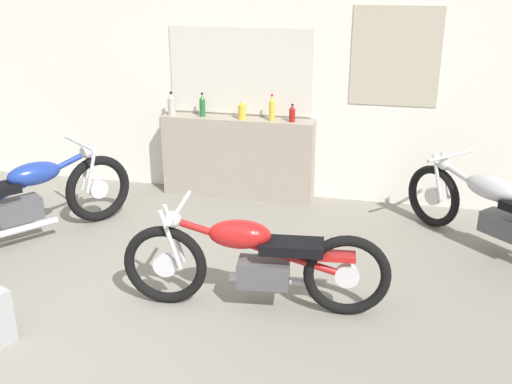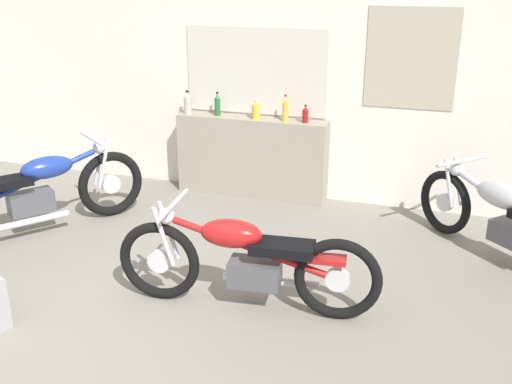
{
  "view_description": "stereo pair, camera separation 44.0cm",
  "coord_description": "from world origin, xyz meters",
  "px_view_note": "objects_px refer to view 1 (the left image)",
  "views": [
    {
      "loc": [
        1.83,
        -3.03,
        2.54
      ],
      "look_at": [
        0.75,
        1.71,
        0.7
      ],
      "focal_mm": 42.0,
      "sensor_mm": 36.0,
      "label": 1
    },
    {
      "loc": [
        2.26,
        -2.91,
        2.54
      ],
      "look_at": [
        0.75,
        1.71,
        0.7
      ],
      "focal_mm": 42.0,
      "sensor_mm": 36.0,
      "label": 2
    }
  ],
  "objects_px": {
    "bottle_rightmost": "(292,114)",
    "motorcycle_silver": "(500,213)",
    "bottle_leftmost": "(172,105)",
    "bottle_center": "(242,111)",
    "bottle_right_center": "(272,109)",
    "motorcycle_red": "(255,261)",
    "motorcycle_blue": "(25,200)",
    "bottle_left_center": "(202,106)"
  },
  "relations": [
    {
      "from": "bottle_left_center",
      "to": "motorcycle_red",
      "type": "distance_m",
      "value": 2.72
    },
    {
      "from": "bottle_rightmost",
      "to": "motorcycle_red",
      "type": "xyz_separation_m",
      "value": [
        0.12,
        -2.35,
        -0.6
      ]
    },
    {
      "from": "motorcycle_blue",
      "to": "motorcycle_red",
      "type": "height_order",
      "value": "motorcycle_blue"
    },
    {
      "from": "bottle_right_center",
      "to": "motorcycle_silver",
      "type": "xyz_separation_m",
      "value": [
        2.34,
        -0.91,
        -0.66
      ]
    },
    {
      "from": "bottle_leftmost",
      "to": "bottle_center",
      "type": "relative_size",
      "value": 1.23
    },
    {
      "from": "bottle_right_center",
      "to": "bottle_rightmost",
      "type": "bearing_deg",
      "value": -0.19
    },
    {
      "from": "bottle_right_center",
      "to": "motorcycle_silver",
      "type": "bearing_deg",
      "value": -21.23
    },
    {
      "from": "bottle_left_center",
      "to": "bottle_rightmost",
      "type": "xyz_separation_m",
      "value": [
        1.04,
        -0.02,
        -0.03
      ]
    },
    {
      "from": "bottle_right_center",
      "to": "motorcycle_red",
      "type": "bearing_deg",
      "value": -81.54
    },
    {
      "from": "bottle_center",
      "to": "bottle_right_center",
      "type": "relative_size",
      "value": 0.75
    },
    {
      "from": "motorcycle_red",
      "to": "bottle_center",
      "type": "bearing_deg",
      "value": 106.37
    },
    {
      "from": "bottle_rightmost",
      "to": "motorcycle_blue",
      "type": "distance_m",
      "value": 2.9
    },
    {
      "from": "bottle_left_center",
      "to": "bottle_right_center",
      "type": "bearing_deg",
      "value": -1.18
    },
    {
      "from": "bottle_center",
      "to": "bottle_right_center",
      "type": "distance_m",
      "value": 0.34
    },
    {
      "from": "bottle_center",
      "to": "motorcycle_silver",
      "type": "height_order",
      "value": "bottle_center"
    },
    {
      "from": "motorcycle_blue",
      "to": "bottle_right_center",
      "type": "bearing_deg",
      "value": 37.91
    },
    {
      "from": "bottle_center",
      "to": "motorcycle_silver",
      "type": "relative_size",
      "value": 0.13
    },
    {
      "from": "bottle_leftmost",
      "to": "motorcycle_silver",
      "type": "height_order",
      "value": "bottle_leftmost"
    },
    {
      "from": "bottle_left_center",
      "to": "motorcycle_red",
      "type": "height_order",
      "value": "bottle_left_center"
    },
    {
      "from": "bottle_leftmost",
      "to": "motorcycle_blue",
      "type": "relative_size",
      "value": 0.15
    },
    {
      "from": "motorcycle_blue",
      "to": "motorcycle_silver",
      "type": "height_order",
      "value": "motorcycle_blue"
    },
    {
      "from": "bottle_left_center",
      "to": "motorcycle_silver",
      "type": "bearing_deg",
      "value": -16.38
    },
    {
      "from": "bottle_rightmost",
      "to": "motorcycle_blue",
      "type": "bearing_deg",
      "value": -144.93
    },
    {
      "from": "motorcycle_blue",
      "to": "motorcycle_red",
      "type": "relative_size",
      "value": 0.88
    },
    {
      "from": "bottle_right_center",
      "to": "motorcycle_blue",
      "type": "height_order",
      "value": "bottle_right_center"
    },
    {
      "from": "bottle_center",
      "to": "motorcycle_blue",
      "type": "relative_size",
      "value": 0.12
    },
    {
      "from": "bottle_right_center",
      "to": "bottle_center",
      "type": "bearing_deg",
      "value": -178.09
    },
    {
      "from": "bottle_right_center",
      "to": "bottle_rightmost",
      "type": "distance_m",
      "value": 0.23
    },
    {
      "from": "motorcycle_silver",
      "to": "motorcycle_red",
      "type": "distance_m",
      "value": 2.46
    },
    {
      "from": "bottle_leftmost",
      "to": "bottle_rightmost",
      "type": "relative_size",
      "value": 1.38
    },
    {
      "from": "motorcycle_red",
      "to": "motorcycle_blue",
      "type": "bearing_deg",
      "value": 163.57
    },
    {
      "from": "bottle_leftmost",
      "to": "motorcycle_red",
      "type": "height_order",
      "value": "bottle_leftmost"
    },
    {
      "from": "motorcycle_blue",
      "to": "bottle_center",
      "type": "bearing_deg",
      "value": 42.68
    },
    {
      "from": "bottle_rightmost",
      "to": "motorcycle_blue",
      "type": "height_order",
      "value": "bottle_rightmost"
    },
    {
      "from": "bottle_leftmost",
      "to": "bottle_right_center",
      "type": "distance_m",
      "value": 1.17
    },
    {
      "from": "bottle_right_center",
      "to": "motorcycle_red",
      "type": "xyz_separation_m",
      "value": [
        0.35,
        -2.36,
        -0.65
      ]
    },
    {
      "from": "bottle_left_center",
      "to": "bottle_center",
      "type": "relative_size",
      "value": 1.23
    },
    {
      "from": "bottle_right_center",
      "to": "motorcycle_red",
      "type": "distance_m",
      "value": 2.47
    },
    {
      "from": "motorcycle_blue",
      "to": "motorcycle_red",
      "type": "xyz_separation_m",
      "value": [
        2.45,
        -0.72,
        -0.01
      ]
    },
    {
      "from": "bottle_rightmost",
      "to": "motorcycle_silver",
      "type": "height_order",
      "value": "bottle_rightmost"
    },
    {
      "from": "bottle_rightmost",
      "to": "bottle_left_center",
      "type": "bearing_deg",
      "value": 179.04
    },
    {
      "from": "bottle_center",
      "to": "motorcycle_blue",
      "type": "height_order",
      "value": "bottle_center"
    }
  ]
}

